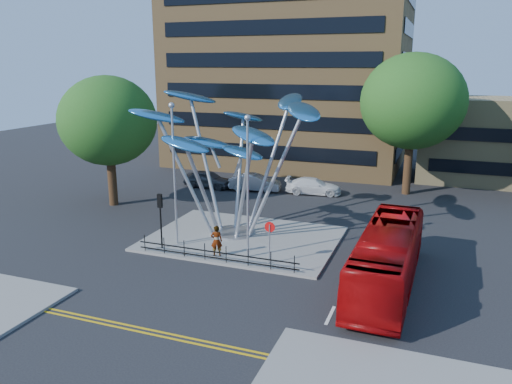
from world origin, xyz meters
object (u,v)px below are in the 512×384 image
at_px(pedestrian, 217,241).
at_px(parked_car_left, 208,179).
at_px(leaf_sculpture, 231,133).
at_px(no_entry_sign_island, 270,235).
at_px(red_bus, 387,257).
at_px(tree_left, 108,121).
at_px(street_lamp_left, 174,162).
at_px(tree_right, 413,102).
at_px(parked_car_right, 313,186).
at_px(traffic_light_island, 160,209).
at_px(parked_car_mid, 255,183).
at_px(street_lamp_right, 248,174).

relative_size(pedestrian, parked_car_left, 0.40).
xyz_separation_m(leaf_sculpture, no_entry_sign_island, (4.07, -4.16, -5.06)).
height_order(red_bus, parked_car_left, red_bus).
height_order(tree_left, pedestrian, tree_left).
bearing_deg(street_lamp_left, tree_right, 55.95).
xyz_separation_m(no_entry_sign_island, parked_car_right, (-1.64, 16.56, -1.11)).
relative_size(traffic_light_island, pedestrian, 1.84).
bearing_deg(street_lamp_left, tree_left, 145.62).
height_order(red_bus, parked_car_right, red_bus).
distance_m(red_bus, parked_car_right, 18.86).
bearing_deg(pedestrian, traffic_light_island, -22.00).
bearing_deg(parked_car_mid, red_bus, -147.80).
distance_m(tree_right, street_lamp_right, 20.64).
xyz_separation_m(tree_left, pedestrian, (12.71, -7.50, -5.72)).
distance_m(street_lamp_right, no_entry_sign_island, 3.64).
distance_m(leaf_sculpture, red_bus, 12.69).
height_order(street_lamp_left, parked_car_mid, street_lamp_left).
distance_m(leaf_sculpture, street_lamp_right, 4.83).
bearing_deg(tree_left, leaf_sculpture, -15.55).
relative_size(red_bus, pedestrian, 6.09).
bearing_deg(tree_right, parked_car_right, -159.05).
relative_size(tree_right, leaf_sculpture, 0.95).
distance_m(street_lamp_left, street_lamp_right, 5.03).
xyz_separation_m(tree_left, traffic_light_island, (9.00, -7.50, -4.18)).
height_order(tree_left, traffic_light_island, tree_left).
bearing_deg(traffic_light_island, tree_left, 140.19).
relative_size(street_lamp_left, parked_car_right, 1.81).
bearing_deg(parked_car_right, street_lamp_right, 171.87).
distance_m(leaf_sculpture, parked_car_right, 14.06).
xyz_separation_m(tree_right, street_lamp_left, (-12.50, -18.50, -2.68)).
bearing_deg(tree_right, no_entry_sign_island, -107.12).
relative_size(tree_left, red_bus, 0.91).
bearing_deg(red_bus, parked_car_right, 116.86).
xyz_separation_m(tree_left, street_lamp_right, (14.50, -7.00, -1.70)).
height_order(pedestrian, parked_car_left, pedestrian).
xyz_separation_m(street_lamp_left, street_lamp_right, (5.00, -0.50, -0.26)).
bearing_deg(leaf_sculpture, no_entry_sign_island, -45.67).
bearing_deg(pedestrian, street_lamp_left, -39.30).
bearing_deg(red_bus, leaf_sculpture, 157.75).
xyz_separation_m(tree_left, red_bus, (22.50, -7.92, -5.22)).
distance_m(no_entry_sign_island, parked_car_left, 19.23).
height_order(leaf_sculpture, red_bus, leaf_sculpture).
distance_m(traffic_light_island, red_bus, 13.55).
height_order(street_lamp_right, parked_car_left, street_lamp_right).
bearing_deg(parked_car_right, pedestrian, 165.69).
height_order(leaf_sculpture, parked_car_left, leaf_sculpture).
bearing_deg(parked_car_mid, pedestrian, -174.54).
height_order(tree_left, red_bus, tree_left).
relative_size(traffic_light_island, parked_car_left, 0.75).
bearing_deg(parked_car_mid, traffic_light_island, 172.23).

